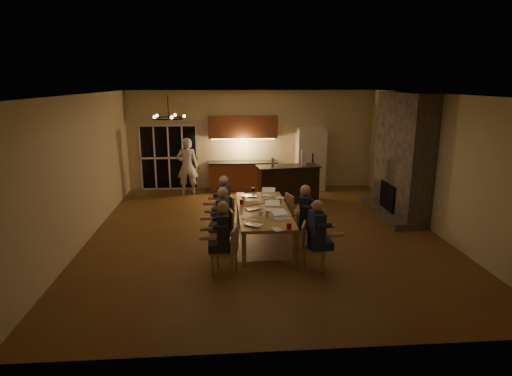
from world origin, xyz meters
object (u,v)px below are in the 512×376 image
(chair_right_mid, at_px, (307,229))
(mug_front, at_px, (261,213))
(person_left_mid, at_px, (223,219))
(laptop_c, at_px, (253,204))
(can_right, at_px, (280,201))
(laptop_d, at_px, (273,205))
(refrigerator, at_px, (310,159))
(standing_person, at_px, (187,166))
(can_silver, at_px, (267,215))
(chair_left_mid, at_px, (222,231))
(laptop_f, at_px, (268,191))
(person_right_near, at_px, (317,236))
(chair_right_far, at_px, (297,212))
(plate_near, at_px, (283,215))
(chair_right_near, at_px, (314,247))
(person_right_mid, at_px, (305,217))
(dining_table, at_px, (263,225))
(redcup_near, at_px, (289,226))
(laptop_e, at_px, (250,192))
(chair_left_near, at_px, (224,251))
(bar_island, at_px, (288,184))
(can_cola, at_px, (253,190))
(person_left_far, at_px, (224,205))
(bar_blender, at_px, (304,158))
(redcup_mid, at_px, (241,202))
(bar_bottle, at_px, (273,162))
(chandelier, at_px, (169,118))
(laptop_a, at_px, (254,219))
(plate_far, at_px, (280,198))
(plate_left, at_px, (253,221))
(mug_mid, at_px, (266,200))
(person_left_near, at_px, (223,237))
(chair_left_far, at_px, (222,215))

(chair_right_mid, relative_size, mug_front, 8.90)
(person_left_mid, bearing_deg, laptop_c, 136.07)
(laptop_c, xyz_separation_m, can_right, (0.65, 0.36, -0.05))
(laptop_d, bearing_deg, can_right, 68.14)
(refrigerator, distance_m, standing_person, 3.98)
(chair_right_mid, relative_size, can_silver, 7.42)
(chair_left_mid, xyz_separation_m, mug_front, (0.82, 0.03, 0.36))
(refrigerator, bearing_deg, laptop_c, -115.63)
(chair_right_mid, bearing_deg, laptop_f, 32.89)
(person_right_near, xyz_separation_m, laptop_c, (-1.07, 1.62, 0.17))
(laptop_d, bearing_deg, chair_right_far, 53.34)
(can_silver, distance_m, plate_near, 0.35)
(chair_right_near, bearing_deg, person_right_mid, 15.45)
(dining_table, bearing_deg, redcup_near, -75.20)
(chair_right_near, relative_size, laptop_e, 2.78)
(chair_left_near, bearing_deg, redcup_near, 115.18)
(bar_island, distance_m, can_cola, 2.09)
(redcup_near, bearing_deg, person_left_mid, 144.91)
(redcup_near, bearing_deg, dining_table, 104.80)
(person_left_far, distance_m, bar_blender, 3.56)
(redcup_mid, bearing_deg, person_left_far, 155.49)
(mug_front, relative_size, bar_bottle, 0.42)
(bar_island, distance_m, chair_right_mid, 3.69)
(chandelier, relative_size, laptop_e, 2.04)
(chair_right_mid, relative_size, laptop_d, 2.78)
(laptop_e, xyz_separation_m, mug_front, (0.13, -1.56, -0.06))
(laptop_a, height_order, plate_far, laptop_a)
(chandelier, bearing_deg, plate_left, -21.89)
(person_right_near, bearing_deg, mug_front, 34.23)
(mug_mid, distance_m, can_cola, 0.98)
(bar_island, distance_m, laptop_a, 4.44)
(chair_left_near, distance_m, laptop_e, 2.76)
(chair_right_far, relative_size, plate_far, 3.83)
(can_silver, bearing_deg, chair_left_mid, 173.89)
(person_left_far, relative_size, can_silver, 11.50)
(can_right, height_order, plate_near, can_right)
(refrigerator, bearing_deg, dining_table, -113.34)
(chair_left_near, height_order, plate_near, chair_left_near)
(plate_near, bearing_deg, chair_right_far, 67.37)
(chair_right_near, bearing_deg, redcup_near, 84.40)
(bar_bottle, bearing_deg, mug_front, -100.39)
(standing_person, bearing_deg, refrigerator, -174.80)
(dining_table, bearing_deg, can_cola, 94.84)
(chair_right_near, distance_m, person_right_near, 0.26)
(laptop_f, bearing_deg, laptop_c, -102.39)
(person_left_near, bearing_deg, laptop_d, 141.49)
(chair_left_mid, bearing_deg, laptop_a, 39.37)
(chair_right_near, xyz_separation_m, standing_person, (-2.78, 5.80, 0.45))
(plate_far, bearing_deg, chair_left_far, -168.48)
(person_right_near, distance_m, bar_bottle, 4.79)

